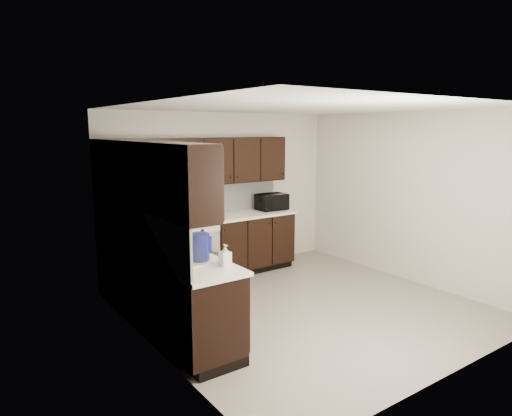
% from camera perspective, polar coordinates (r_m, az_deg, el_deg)
% --- Properties ---
extents(floor, '(4.00, 4.00, 0.00)m').
position_cam_1_polar(floor, '(5.99, 6.07, -12.23)').
color(floor, gray).
rests_on(floor, ground).
extents(ceiling, '(4.00, 4.00, 0.00)m').
position_cam_1_polar(ceiling, '(5.55, 6.55, 12.42)').
color(ceiling, white).
rests_on(ceiling, wall_back).
extents(wall_back, '(4.00, 0.02, 2.50)m').
position_cam_1_polar(wall_back, '(7.24, -4.24, 1.93)').
color(wall_back, beige).
rests_on(wall_back, floor).
extents(wall_left, '(0.02, 4.00, 2.50)m').
position_cam_1_polar(wall_left, '(4.59, -12.80, -2.93)').
color(wall_left, beige).
rests_on(wall_left, floor).
extents(wall_right, '(0.02, 4.00, 2.50)m').
position_cam_1_polar(wall_right, '(7.11, 18.48, 1.30)').
color(wall_right, beige).
rests_on(wall_right, floor).
extents(wall_front, '(4.00, 0.02, 2.50)m').
position_cam_1_polar(wall_front, '(4.38, 23.94, -4.14)').
color(wall_front, beige).
rests_on(wall_front, floor).
extents(lower_cabinets, '(3.00, 2.80, 0.90)m').
position_cam_1_polar(lower_cabinets, '(6.18, -7.91, -7.49)').
color(lower_cabinets, black).
rests_on(lower_cabinets, floor).
extents(countertop, '(3.03, 2.83, 0.04)m').
position_cam_1_polar(countertop, '(6.04, -8.03, -2.91)').
color(countertop, white).
rests_on(countertop, lower_cabinets).
extents(backsplash, '(3.00, 2.80, 0.48)m').
position_cam_1_polar(backsplash, '(6.09, -10.76, -0.39)').
color(backsplash, silver).
rests_on(backsplash, countertop).
extents(upper_cabinets, '(3.00, 2.80, 0.70)m').
position_cam_1_polar(upper_cabinets, '(5.96, -9.46, 5.15)').
color(upper_cabinets, black).
rests_on(upper_cabinets, wall_back).
extents(dishwasher, '(0.58, 0.04, 0.78)m').
position_cam_1_polar(dishwasher, '(6.53, -6.76, -5.29)').
color(dishwasher, beige).
rests_on(dishwasher, lower_cabinets).
extents(sink, '(0.54, 0.82, 0.42)m').
position_cam_1_polar(sink, '(4.79, -9.03, -6.81)').
color(sink, beige).
rests_on(sink, countertop).
extents(microwave, '(0.49, 0.34, 0.26)m').
position_cam_1_polar(microwave, '(7.42, 1.99, 0.76)').
color(microwave, black).
rests_on(microwave, countertop).
extents(soap_bottle_a, '(0.10, 0.10, 0.21)m').
position_cam_1_polar(soap_bottle_a, '(4.42, -3.88, -5.91)').
color(soap_bottle_a, gray).
rests_on(soap_bottle_a, countertop).
extents(soap_bottle_b, '(0.11, 0.11, 0.23)m').
position_cam_1_polar(soap_bottle_b, '(4.71, -10.54, -4.96)').
color(soap_bottle_b, gray).
rests_on(soap_bottle_b, countertop).
extents(toaster_oven, '(0.37, 0.28, 0.23)m').
position_cam_1_polar(toaster_oven, '(6.41, -12.37, -1.10)').
color(toaster_oven, '#B1B1B3').
rests_on(toaster_oven, countertop).
extents(storage_bin, '(0.42, 0.31, 0.16)m').
position_cam_1_polar(storage_bin, '(5.97, -15.05, -2.31)').
color(storage_bin, silver).
rests_on(storage_bin, countertop).
extents(blue_pitcher, '(0.21, 0.21, 0.29)m').
position_cam_1_polar(blue_pitcher, '(4.56, -7.04, -4.96)').
color(blue_pitcher, navy).
rests_on(blue_pitcher, countertop).
extents(teal_tumbler, '(0.09, 0.09, 0.19)m').
position_cam_1_polar(teal_tumbler, '(5.30, -9.72, -3.50)').
color(teal_tumbler, '#0C8576').
rests_on(teal_tumbler, countertop).
extents(paper_towel_roll, '(0.15, 0.15, 0.28)m').
position_cam_1_polar(paper_towel_roll, '(6.02, -13.53, -1.60)').
color(paper_towel_roll, silver).
rests_on(paper_towel_roll, countertop).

